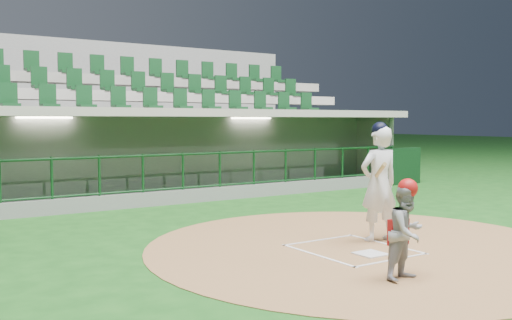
{
  "coord_description": "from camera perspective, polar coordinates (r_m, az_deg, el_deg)",
  "views": [
    {
      "loc": [
        -6.31,
        -7.07,
        2.11
      ],
      "look_at": [
        0.02,
        2.6,
        1.3
      ],
      "focal_mm": 40.0,
      "sensor_mm": 36.0,
      "label": 1
    }
  ],
  "objects": [
    {
      "name": "catcher",
      "position": [
        7.79,
        14.84,
        -6.8
      ],
      "size": [
        0.68,
        0.57,
        1.34
      ],
      "color": "#939298",
      "rests_on": "dirt_circle"
    },
    {
      "name": "dugout_structure",
      "position": [
        16.29,
        -9.57,
        -0.08
      ],
      "size": [
        16.4,
        3.7,
        3.0
      ],
      "color": "slate",
      "rests_on": "ground"
    },
    {
      "name": "seating_deck",
      "position": [
        19.06,
        -13.86,
        1.83
      ],
      "size": [
        17.0,
        6.72,
        5.15
      ],
      "color": "gray",
      "rests_on": "ground"
    },
    {
      "name": "batter_box_chalk",
      "position": [
        9.49,
        9.67,
        -8.79
      ],
      "size": [
        1.55,
        1.8,
        0.01
      ],
      "color": "white",
      "rests_on": "ground"
    },
    {
      "name": "dirt_circle",
      "position": [
        9.76,
        10.57,
        -8.5
      ],
      "size": [
        7.2,
        7.2,
        0.01
      ],
      "primitive_type": "cylinder",
      "color": "brown",
      "rests_on": "ground"
    },
    {
      "name": "ground",
      "position": [
        9.71,
        8.45,
        -8.59
      ],
      "size": [
        120.0,
        120.0,
        0.0
      ],
      "primitive_type": "plane",
      "color": "#144614",
      "rests_on": "ground"
    },
    {
      "name": "batter",
      "position": [
        10.09,
        12.2,
        -2.18
      ],
      "size": [
        0.94,
        0.94,
        2.07
      ],
      "color": "white",
      "rests_on": "dirt_circle"
    },
    {
      "name": "home_plate",
      "position": [
        9.21,
        11.38,
        -9.18
      ],
      "size": [
        0.43,
        0.43,
        0.02
      ],
      "primitive_type": "cube",
      "color": "silver",
      "rests_on": "dirt_circle"
    }
  ]
}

